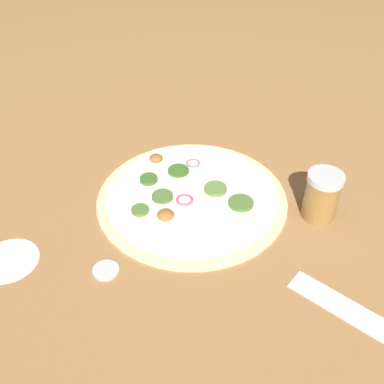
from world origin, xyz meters
name	(u,v)px	position (x,y,z in m)	size (l,w,h in m)	color
ground_plane	(192,199)	(0.00, 0.00, 0.00)	(3.00, 3.00, 0.00)	olive
pizza	(191,196)	(0.00, 0.00, 0.01)	(0.37, 0.37, 0.03)	beige
spice_jar	(322,196)	(0.11, 0.22, 0.05)	(0.07, 0.07, 0.09)	olive
loose_cap	(106,269)	(0.14, -0.19, 0.00)	(0.04, 0.04, 0.01)	#B2B2B7
flour_patch	(9,260)	(0.07, -0.34, 0.00)	(0.10, 0.10, 0.00)	white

